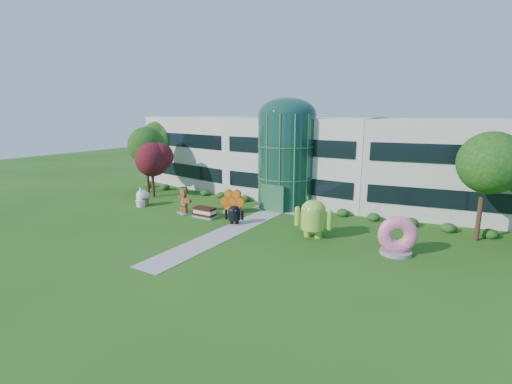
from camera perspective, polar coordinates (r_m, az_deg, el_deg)
The scene contains 14 objects.
ground at distance 30.73m, azimuth -5.75°, elevation -6.79°, with size 140.00×140.00×0.00m, color #215114.
building at distance 45.00m, azimuth 8.20°, elevation 5.30°, with size 46.00×15.00×9.30m, color beige, non-canonical shape.
atrium at distance 39.58m, azimuth 4.71°, elevation 4.81°, with size 6.00×6.00×9.80m, color #194738.
walkway at distance 32.25m, azimuth -3.59°, elevation -5.79°, with size 2.40×20.00×0.04m, color #9E9E93.
tree_red at distance 45.67m, azimuth -15.66°, elevation 2.98°, with size 4.00×4.00×6.00m, color #3F0C14, non-canonical shape.
trees_backdrop at distance 40.56m, azimuth 5.34°, elevation 3.98°, with size 52.00×8.00×8.40m, color #104011, non-canonical shape.
android_green at distance 30.19m, azimuth 8.81°, elevation -3.58°, with size 3.24×2.16×3.67m, color #8FC13E, non-canonical shape.
android_black at distance 33.53m, azimuth -3.37°, elevation -3.30°, with size 1.79×1.20×2.04m, color black, non-canonical shape.
donut at distance 28.33m, azimuth 20.88°, elevation -6.15°, with size 2.78×1.33×2.89m, color #E757A3, non-canonical shape.
gingerbread at distance 37.60m, azimuth -11.04°, elevation -1.32°, with size 2.86×1.10×2.64m, color brown, non-canonical shape.
ice_cream_sandwich at distance 36.06m, azimuth -7.90°, elevation -3.12°, with size 2.29×1.15×1.02m, color black, non-canonical shape.
honeycomb at distance 37.33m, azimuth -3.61°, elevation -1.59°, with size 2.75×0.98×2.16m, color orange, non-canonical shape.
froyo at distance 41.65m, azimuth -17.32°, elevation -0.72°, with size 1.22×1.22×2.09m, color white, non-canonical shape.
cupcake at distance 41.94m, azimuth -17.03°, elevation -0.83°, with size 1.49×1.49×1.79m, color white, non-canonical shape.
Camera 1 is at (17.77, -23.00, 9.99)m, focal length 26.00 mm.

